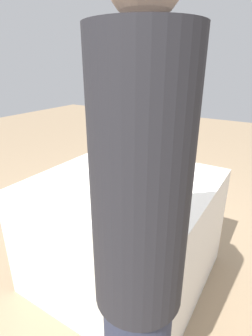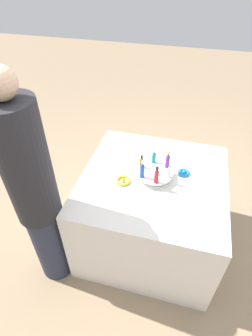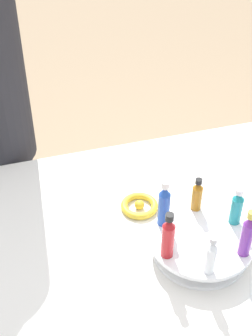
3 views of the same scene
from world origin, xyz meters
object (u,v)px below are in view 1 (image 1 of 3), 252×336
(bottle_clear, at_px, (137,159))
(bottle_teal, at_px, (107,162))
(bottle_red, at_px, (142,164))
(ribbon_bow_blue, at_px, (128,165))
(person_figure, at_px, (139,259))
(bottle_amber, at_px, (110,169))
(display_stand, at_px, (124,175))
(bottle_blue, at_px, (128,168))
(ribbon_bow_gold, at_px, (119,196))
(bottle_purple, at_px, (121,156))

(bottle_clear, distance_m, bottle_teal, 0.19)
(bottle_red, bearing_deg, ribbon_bow_blue, 48.68)
(person_figure, bearing_deg, bottle_amber, 6.36)
(display_stand, height_order, bottle_blue, bottle_blue)
(bottle_teal, height_order, ribbon_bow_blue, bottle_teal)
(ribbon_bow_gold, height_order, ribbon_bow_blue, ribbon_bow_blue)
(bottle_amber, distance_m, bottle_red, 0.19)
(bottle_clear, distance_m, bottle_purple, 0.11)
(ribbon_bow_gold, bearing_deg, bottle_clear, 12.64)
(bottle_red, relative_size, bottle_purple, 0.98)
(bottle_clear, relative_size, ribbon_bow_blue, 1.29)
(bottle_purple, relative_size, ribbon_bow_blue, 1.58)
(display_stand, relative_size, bottle_clear, 2.36)
(bottle_teal, bearing_deg, bottle_amber, -135.25)
(ribbon_bow_blue, distance_m, person_figure, 1.05)
(bottle_red, xyz_separation_m, ribbon_bow_blue, (0.18, 0.20, -0.11))
(bottle_blue, relative_size, bottle_teal, 1.25)
(person_figure, bearing_deg, ribbon_bow_gold, 3.80)
(bottle_clear, height_order, bottle_teal, same)
(person_figure, bearing_deg, ribbon_bow_blue, -2.17)
(bottle_amber, bearing_deg, bottle_purple, 14.75)
(bottle_red, relative_size, ribbon_bow_blue, 1.55)
(bottle_red, xyz_separation_m, person_figure, (-0.69, -0.37, -0.02))
(bottle_blue, xyz_separation_m, person_figure, (-0.59, -0.40, -0.02))
(bottle_red, bearing_deg, display_stand, 104.75)
(display_stand, bearing_deg, person_figure, -144.53)
(bottle_teal, bearing_deg, ribbon_bow_gold, -131.32)
(bottle_blue, height_order, bottle_teal, bottle_blue)
(bottle_red, height_order, ribbon_bow_gold, bottle_red)
(bottle_clear, bearing_deg, person_figure, -149.91)
(bottle_amber, distance_m, ribbon_bow_blue, 0.33)
(bottle_red, relative_size, person_figure, 0.08)
(bottle_red, bearing_deg, bottle_clear, 44.75)
(bottle_clear, bearing_deg, ribbon_bow_gold, -167.36)
(bottle_amber, xyz_separation_m, bottle_blue, (0.03, -0.10, 0.02))
(bottle_purple, height_order, bottle_teal, bottle_purple)
(display_stand, bearing_deg, bottle_amber, 164.75)
(bottle_teal, bearing_deg, person_figure, -137.80)
(display_stand, relative_size, ribbon_bow_gold, 2.45)
(ribbon_bow_blue, bearing_deg, bottle_amber, -167.36)
(bottle_amber, distance_m, bottle_purple, 0.19)
(bottle_amber, xyz_separation_m, bottle_teal, (0.08, 0.08, 0.00))
(bottle_clear, height_order, bottle_purple, bottle_purple)
(bottle_purple, xyz_separation_m, bottle_teal, (-0.10, 0.03, -0.01))
(display_stand, height_order, bottle_clear, bottle_clear)
(bottle_clear, height_order, ribbon_bow_blue, bottle_clear)
(bottle_clear, xyz_separation_m, bottle_teal, (-0.13, 0.13, -0.00))
(bottle_amber, bearing_deg, ribbon_bow_blue, 12.64)
(ribbon_bow_gold, relative_size, person_figure, 0.07)
(bottle_purple, relative_size, ribbon_bow_gold, 1.27)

